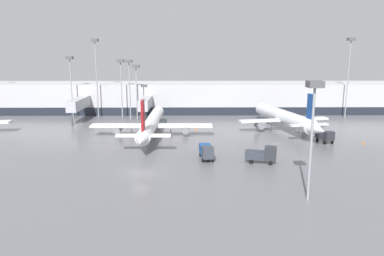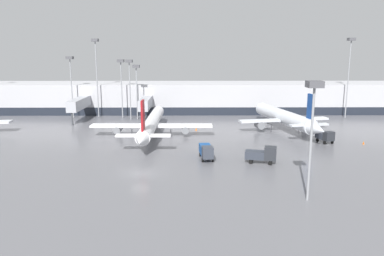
% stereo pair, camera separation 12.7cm
% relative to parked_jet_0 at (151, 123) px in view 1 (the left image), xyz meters
% --- Properties ---
extents(ground_plane, '(320.00, 320.00, 0.00)m').
position_rel_parked_jet_0_xyz_m(ground_plane, '(0.68, -26.15, -2.94)').
color(ground_plane, slate).
extents(terminal_building, '(160.00, 30.89, 9.00)m').
position_rel_parked_jet_0_xyz_m(terminal_building, '(0.55, 35.71, 1.56)').
color(terminal_building, '#B2B2B7').
rests_on(terminal_building, ground_plane).
extents(parked_jet_0, '(26.88, 39.09, 9.83)m').
position_rel_parked_jet_0_xyz_m(parked_jet_0, '(0.00, 0.00, 0.00)').
color(parked_jet_0, white).
rests_on(parked_jet_0, ground_plane).
extents(parked_jet_2, '(22.12, 34.74, 10.03)m').
position_rel_parked_jet_0_xyz_m(parked_jet_2, '(30.90, 5.84, 0.29)').
color(parked_jet_2, silver).
rests_on(parked_jet_2, ground_plane).
extents(service_truck_0, '(2.40, 5.91, 2.64)m').
position_rel_parked_jet_0_xyz_m(service_truck_0, '(11.29, -18.18, -1.42)').
color(service_truck_0, '#19478C').
rests_on(service_truck_0, ground_plane).
extents(service_truck_1, '(5.49, 3.24, 2.89)m').
position_rel_parked_jet_0_xyz_m(service_truck_1, '(20.64, -20.62, -1.40)').
color(service_truck_1, '#2D333D').
rests_on(service_truck_1, ground_plane).
extents(service_truck_2, '(2.98, 4.44, 2.59)m').
position_rel_parked_jet_0_xyz_m(service_truck_2, '(36.41, -6.34, -1.49)').
color(service_truck_2, '#2D333D').
rests_on(service_truck_2, ground_plane).
extents(traffic_cone_0, '(0.43, 0.43, 0.72)m').
position_rel_parked_jet_0_xyz_m(traffic_cone_0, '(10.00, 6.36, -2.58)').
color(traffic_cone_0, orange).
rests_on(traffic_cone_0, ground_plane).
extents(traffic_cone_1, '(0.39, 0.39, 0.61)m').
position_rel_parked_jet_0_xyz_m(traffic_cone_1, '(43.84, -7.65, -2.63)').
color(traffic_cone_1, orange).
rests_on(traffic_cone_1, ground_plane).
extents(apron_light_mast_1, '(1.80, 1.80, 15.05)m').
position_rel_parked_jet_0_xyz_m(apron_light_mast_1, '(23.26, -36.80, 9.22)').
color(apron_light_mast_1, gray).
rests_on(apron_light_mast_1, ground_plane).
extents(apron_light_mast_2, '(1.80, 1.80, 17.24)m').
position_rel_parked_jet_0_xyz_m(apron_light_mast_2, '(-24.90, 24.80, 10.77)').
color(apron_light_mast_2, gray).
rests_on(apron_light_mast_2, ground_plane).
extents(apron_light_mast_3, '(1.80, 1.80, 22.26)m').
position_rel_parked_jet_0_xyz_m(apron_light_mast_3, '(52.92, 23.65, 14.17)').
color(apron_light_mast_3, gray).
rests_on(apron_light_mast_3, ground_plane).
extents(apron_light_mast_4, '(1.80, 1.80, 16.40)m').
position_rel_parked_jet_0_xyz_m(apron_light_mast_4, '(-10.65, 24.14, 10.18)').
color(apron_light_mast_4, gray).
rests_on(apron_light_mast_4, ground_plane).
extents(apron_light_mast_5, '(1.80, 1.80, 16.39)m').
position_rel_parked_jet_0_xyz_m(apron_light_mast_5, '(-7.97, 21.87, 10.18)').
color(apron_light_mast_5, gray).
rests_on(apron_light_mast_5, ground_plane).
extents(apron_light_mast_6, '(1.80, 1.80, 22.07)m').
position_rel_parked_jet_0_xyz_m(apron_light_mast_6, '(-17.86, 25.78, 14.05)').
color(apron_light_mast_6, gray).
rests_on(apron_light_mast_6, ground_plane).
extents(apron_light_mast_7, '(1.80, 1.80, 14.97)m').
position_rel_parked_jet_0_xyz_m(apron_light_mast_7, '(-6.16, 22.35, 9.17)').
color(apron_light_mast_7, gray).
rests_on(apron_light_mast_7, ground_plane).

